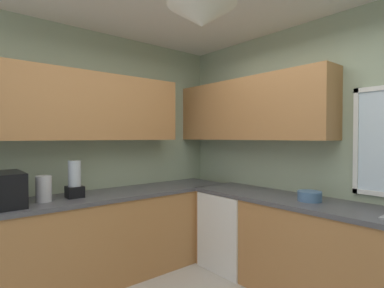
{
  "coord_description": "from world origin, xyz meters",
  "views": [
    {
      "loc": [
        1.41,
        -1.26,
        1.48
      ],
      "look_at": [
        -0.8,
        0.59,
        1.42
      ],
      "focal_mm": 28.12,
      "sensor_mm": 36.0,
      "label": 1
    }
  ],
  "objects": [
    {
      "name": "blender_appliance",
      "position": [
        -1.55,
        -0.27,
        1.06
      ],
      "size": [
        0.15,
        0.15,
        0.36
      ],
      "color": "black",
      "rests_on": "counter_run_left"
    },
    {
      "name": "kettle",
      "position": [
        -1.53,
        -0.55,
        1.01
      ],
      "size": [
        0.14,
        0.14,
        0.24
      ],
      "primitive_type": "cylinder",
      "color": "#B7B7BC",
      "rests_on": "counter_run_left"
    },
    {
      "name": "counter_run_left",
      "position": [
        -1.55,
        0.0,
        0.45
      ],
      "size": [
        0.65,
        3.01,
        0.89
      ],
      "color": "#AD7542",
      "rests_on": "ground_plane"
    },
    {
      "name": "room_shell",
      "position": [
        -0.35,
        0.47,
        1.77
      ],
      "size": [
        3.85,
        3.4,
        2.72
      ],
      "color": "#9EAD8E",
      "rests_on": "ground_plane"
    },
    {
      "name": "bowl",
      "position": [
        0.0,
        1.33,
        0.94
      ],
      "size": [
        0.21,
        0.21,
        0.09
      ],
      "primitive_type": "cylinder",
      "color": "#4C7099",
      "rests_on": "counter_run_back"
    },
    {
      "name": "dishwasher",
      "position": [
        -0.89,
        1.3,
        0.42
      ],
      "size": [
        0.6,
        0.6,
        0.85
      ],
      "primitive_type": "cube",
      "color": "white",
      "rests_on": "ground_plane"
    },
    {
      "name": "counter_run_back",
      "position": [
        0.21,
        1.33,
        0.45
      ],
      "size": [
        2.94,
        0.65,
        0.89
      ],
      "color": "#AD7542",
      "rests_on": "ground_plane"
    }
  ]
}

